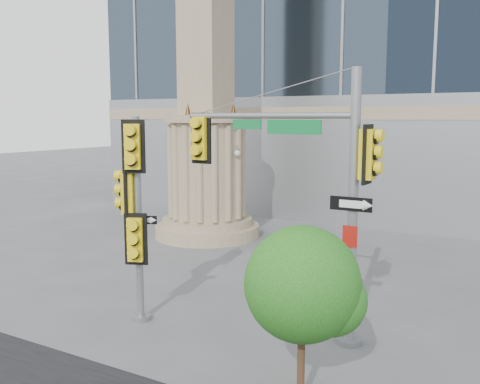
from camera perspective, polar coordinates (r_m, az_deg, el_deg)
The scene contains 5 objects.
ground at distance 12.51m, azimuth -3.32°, elevation -15.67°, with size 120.00×120.00×0.00m, color #545456.
monument at distance 22.28m, azimuth -3.62°, elevation 9.26°, with size 4.40×4.40×16.60m.
main_signal_pole at distance 12.07m, azimuth 7.10°, elevation 1.92°, with size 4.71×0.57×6.06m.
secondary_signal_pole at distance 13.06m, azimuth -11.22°, elevation -1.22°, with size 0.95×0.69×5.04m.
street_tree at distance 9.33m, azimuth 6.92°, elevation -10.24°, with size 2.05×2.01×3.20m.
Camera 1 is at (6.33, -9.55, 5.02)m, focal length 40.00 mm.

